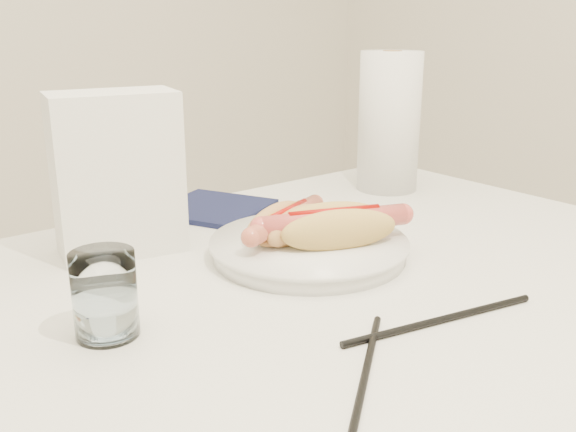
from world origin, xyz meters
TOP-DOWN VIEW (x-y plane):
  - table at (0.00, 0.00)m, footprint 1.20×0.80m
  - plate at (0.11, 0.08)m, footprint 0.28×0.28m
  - hotdog_left at (0.09, 0.11)m, footprint 0.16×0.11m
  - hotdog_right at (0.13, 0.05)m, footprint 0.19×0.12m
  - water_glass at (-0.18, 0.04)m, footprint 0.06×0.06m
  - chopstick_near at (-0.04, -0.17)m, footprint 0.18×0.14m
  - chopstick_far at (0.09, -0.15)m, footprint 0.23×0.06m
  - napkin_box at (-0.07, 0.25)m, footprint 0.17×0.12m
  - navy_napkin at (0.12, 0.33)m, footprint 0.21×0.21m
  - paper_towel_roll at (0.44, 0.25)m, footprint 0.14×0.14m

SIDE VIEW (x-z plane):
  - table at x=0.00m, z-range 0.32..1.07m
  - chopstick_near at x=-0.04m, z-range 0.75..0.76m
  - chopstick_far at x=0.09m, z-range 0.75..0.76m
  - navy_napkin at x=0.12m, z-range 0.75..0.76m
  - plate at x=0.11m, z-range 0.75..0.77m
  - hotdog_left at x=0.09m, z-range 0.77..0.81m
  - water_glass at x=-0.18m, z-range 0.75..0.84m
  - hotdog_right at x=0.13m, z-range 0.77..0.82m
  - napkin_box at x=-0.07m, z-range 0.75..0.96m
  - paper_towel_roll at x=0.44m, z-range 0.75..0.99m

